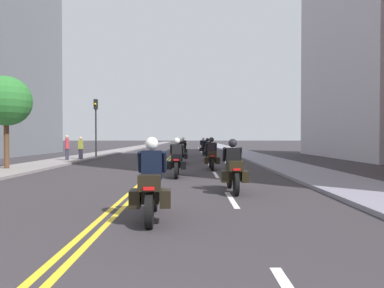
# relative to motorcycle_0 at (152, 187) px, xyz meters

# --- Properties ---
(ground_plane) EXTENTS (264.00, 264.00, 0.00)m
(ground_plane) POSITION_rel_motorcycle_0_xyz_m (-0.92, 42.28, -0.65)
(ground_plane) COLOR #302C30
(sidewalk_left) EXTENTS (2.79, 144.00, 0.12)m
(sidewalk_left) POSITION_rel_motorcycle_0_xyz_m (-7.84, 42.28, -0.59)
(sidewalk_left) COLOR gray
(sidewalk_left) RESTS_ON ground
(sidewalk_right) EXTENTS (2.79, 144.00, 0.12)m
(sidewalk_right) POSITION_rel_motorcycle_0_xyz_m (5.99, 42.28, -0.59)
(sidewalk_right) COLOR gray
(sidewalk_right) RESTS_ON ground
(centreline_yellow_inner) EXTENTS (0.12, 132.00, 0.01)m
(centreline_yellow_inner) POSITION_rel_motorcycle_0_xyz_m (-1.04, 42.28, -0.65)
(centreline_yellow_inner) COLOR yellow
(centreline_yellow_inner) RESTS_ON ground
(centreline_yellow_outer) EXTENTS (0.12, 132.00, 0.01)m
(centreline_yellow_outer) POSITION_rel_motorcycle_0_xyz_m (-0.80, 42.28, -0.65)
(centreline_yellow_outer) COLOR yellow
(centreline_yellow_outer) RESTS_ON ground
(lane_dashes_white) EXTENTS (0.14, 56.40, 0.01)m
(lane_dashes_white) POSITION_rel_motorcycle_0_xyz_m (1.84, 23.28, -0.65)
(lane_dashes_white) COLOR silver
(lane_dashes_white) RESTS_ON ground
(building_right_1) EXTENTS (6.56, 14.97, 19.69)m
(building_right_1) POSITION_rel_motorcycle_0_xyz_m (15.18, 21.31, 9.20)
(building_right_1) COLOR #B2A9B7
(building_right_1) RESTS_ON ground
(motorcycle_0) EXTENTS (0.78, 2.12, 1.64)m
(motorcycle_0) POSITION_rel_motorcycle_0_xyz_m (0.00, 0.00, 0.00)
(motorcycle_0) COLOR black
(motorcycle_0) RESTS_ON ground
(motorcycle_1) EXTENTS (0.77, 2.18, 1.59)m
(motorcycle_1) POSITION_rel_motorcycle_0_xyz_m (2.02, 3.47, 0.01)
(motorcycle_1) COLOR black
(motorcycle_1) RESTS_ON ground
(motorcycle_2) EXTENTS (0.76, 2.28, 1.62)m
(motorcycle_2) POSITION_rel_motorcycle_0_xyz_m (0.17, 7.47, 0.00)
(motorcycle_2) COLOR black
(motorcycle_2) RESTS_ON ground
(motorcycle_3) EXTENTS (0.76, 2.08, 1.65)m
(motorcycle_3) POSITION_rel_motorcycle_0_xyz_m (1.79, 10.87, 0.00)
(motorcycle_3) COLOR black
(motorcycle_3) RESTS_ON ground
(motorcycle_4) EXTENTS (0.77, 2.11, 1.61)m
(motorcycle_4) POSITION_rel_motorcycle_0_xyz_m (0.14, 14.91, -0.01)
(motorcycle_4) COLOR black
(motorcycle_4) RESTS_ON ground
(motorcycle_5) EXTENTS (0.77, 2.26, 1.59)m
(motorcycle_5) POSITION_rel_motorcycle_0_xyz_m (1.90, 18.06, -0.00)
(motorcycle_5) COLOR black
(motorcycle_5) RESTS_ON ground
(motorcycle_6) EXTENTS (0.77, 2.31, 1.67)m
(motorcycle_6) POSITION_rel_motorcycle_0_xyz_m (0.05, 22.12, 0.02)
(motorcycle_6) COLOR black
(motorcycle_6) RESTS_ON ground
(motorcycle_7) EXTENTS (0.77, 2.13, 1.65)m
(motorcycle_7) POSITION_rel_motorcycle_0_xyz_m (1.84, 25.45, 0.02)
(motorcycle_7) COLOR black
(motorcycle_7) RESTS_ON ground
(traffic_light_near) EXTENTS (0.28, 0.38, 4.66)m
(traffic_light_near) POSITION_rel_motorcycle_0_xyz_m (-6.84, 20.82, 2.57)
(traffic_light_near) COLOR black
(traffic_light_near) RESTS_ON ground
(pedestrian_0) EXTENTS (0.36, 0.42, 1.79)m
(pedestrian_0) POSITION_rel_motorcycle_0_xyz_m (-7.56, 16.44, 0.27)
(pedestrian_0) COLOR #2B2838
(pedestrian_0) RESTS_ON ground
(pedestrian_1) EXTENTS (0.27, 0.50, 1.68)m
(pedestrian_1) POSITION_rel_motorcycle_0_xyz_m (-7.09, 17.82, 0.22)
(pedestrian_1) COLOR #282433
(pedestrian_1) RESTS_ON ground
(street_tree_1) EXTENTS (2.43, 2.43, 4.63)m
(street_tree_1) POSITION_rel_motorcycle_0_xyz_m (-8.28, 10.18, 2.74)
(street_tree_1) COLOR #503523
(street_tree_1) RESTS_ON ground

